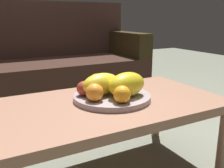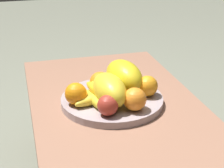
# 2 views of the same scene
# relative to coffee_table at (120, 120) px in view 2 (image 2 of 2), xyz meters

# --- Properties ---
(coffee_table) EXTENTS (1.09, 0.59, 0.39)m
(coffee_table) POSITION_rel_coffee_table_xyz_m (0.00, 0.00, 0.00)
(coffee_table) COLOR #95674F
(coffee_table) RESTS_ON ground_plane
(fruit_bowl) EXTENTS (0.36, 0.36, 0.03)m
(fruit_bowl) POSITION_rel_coffee_table_xyz_m (0.05, 0.02, 0.06)
(fruit_bowl) COLOR #A49499
(fruit_bowl) RESTS_ON coffee_table
(melon_large_front) EXTENTS (0.21, 0.14, 0.11)m
(melon_large_front) POSITION_rel_coffee_table_xyz_m (0.09, -0.04, 0.12)
(melon_large_front) COLOR yellow
(melon_large_front) RESTS_ON fruit_bowl
(melon_smaller_beside) EXTENTS (0.19, 0.12, 0.10)m
(melon_smaller_beside) POSITION_rel_coffee_table_xyz_m (0.01, 0.04, 0.12)
(melon_smaller_beside) COLOR yellow
(melon_smaller_beside) RESTS_ON fruit_bowl
(orange_front) EXTENTS (0.08, 0.08, 0.08)m
(orange_front) POSITION_rel_coffee_table_xyz_m (-0.06, -0.03, 0.11)
(orange_front) COLOR orange
(orange_front) RESTS_ON fruit_bowl
(orange_left) EXTENTS (0.08, 0.08, 0.08)m
(orange_left) POSITION_rel_coffee_table_xyz_m (0.10, 0.05, 0.11)
(orange_left) COLOR orange
(orange_left) RESTS_ON fruit_bowl
(orange_right) EXTENTS (0.07, 0.07, 0.07)m
(orange_right) POSITION_rel_coffee_table_xyz_m (0.03, -0.11, 0.10)
(orange_right) COLOR orange
(orange_right) RESTS_ON fruit_bowl
(orange_back) EXTENTS (0.07, 0.07, 0.07)m
(orange_back) POSITION_rel_coffee_table_xyz_m (0.03, 0.14, 0.11)
(orange_back) COLOR orange
(orange_back) RESTS_ON fruit_bowl
(apple_front) EXTENTS (0.07, 0.07, 0.07)m
(apple_front) POSITION_rel_coffee_table_xyz_m (-0.07, 0.06, 0.10)
(apple_front) COLOR #A93627
(apple_front) RESTS_ON fruit_bowl
(banana_bunch) EXTENTS (0.16, 0.16, 0.06)m
(banana_bunch) POSITION_rel_coffee_table_xyz_m (0.02, 0.08, 0.10)
(banana_bunch) COLOR gold
(banana_bunch) RESTS_ON fruit_bowl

